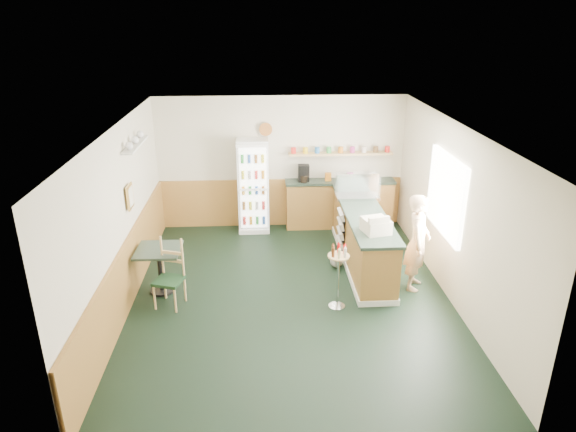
{
  "coord_description": "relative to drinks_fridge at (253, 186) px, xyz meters",
  "views": [
    {
      "loc": [
        -0.43,
        -7.11,
        4.2
      ],
      "look_at": [
        0.01,
        0.6,
        1.13
      ],
      "focal_mm": 32.0,
      "sensor_mm": 36.0,
      "label": 1
    }
  ],
  "objects": [
    {
      "name": "newspaper_rack",
      "position": [
        1.56,
        -1.46,
        -0.37
      ],
      "size": [
        0.09,
        0.44,
        0.7
      ],
      "color": "black",
      "rests_on": "ground"
    },
    {
      "name": "display_case",
      "position": [
        1.92,
        -1.0,
        0.29
      ],
      "size": [
        0.78,
        0.41,
        0.44
      ],
      "color": "silver",
      "rests_on": "service_counter"
    },
    {
      "name": "cafe_chair",
      "position": [
        -1.27,
        -2.83,
        -0.39
      ],
      "size": [
        0.5,
        0.5,
        1.06
      ],
      "rotation": [
        0.0,
        0.0,
        -0.31
      ],
      "color": "black",
      "rests_on": "ground"
    },
    {
      "name": "ground",
      "position": [
        0.57,
        -2.74,
        -0.94
      ],
      "size": [
        6.0,
        6.0,
        0.0
      ],
      "primitive_type": "plane",
      "color": "black",
      "rests_on": "ground"
    },
    {
      "name": "cash_register",
      "position": [
        1.92,
        -2.59,
        0.17
      ],
      "size": [
        0.46,
        0.48,
        0.22
      ],
      "primitive_type": "cube",
      "rotation": [
        0.0,
        0.0,
        0.24
      ],
      "color": "beige",
      "rests_on": "service_counter"
    },
    {
      "name": "dog_doorstop",
      "position": [
        1.46,
        -1.82,
        -0.81
      ],
      "size": [
        0.23,
        0.3,
        0.28
      ],
      "rotation": [
        0.0,
        0.0,
        -0.34
      ],
      "color": "gray",
      "rests_on": "ground"
    },
    {
      "name": "cafe_table",
      "position": [
        -1.48,
        -2.48,
        -0.41
      ],
      "size": [
        0.7,
        0.7,
        0.75
      ],
      "rotation": [
        0.0,
        0.0,
        -0.02
      ],
      "color": "black",
      "rests_on": "ground"
    },
    {
      "name": "room_envelope",
      "position": [
        0.34,
        -2.01,
        0.58
      ],
      "size": [
        5.04,
        6.02,
        2.72
      ],
      "color": "beige",
      "rests_on": "ground"
    },
    {
      "name": "drinks_fridge",
      "position": [
        0.0,
        0.0,
        0.0
      ],
      "size": [
        0.62,
        0.53,
        1.89
      ],
      "color": "white",
      "rests_on": "ground"
    },
    {
      "name": "back_counter",
      "position": [
        1.76,
        0.06,
        -0.4
      ],
      "size": [
        2.24,
        0.42,
        1.69
      ],
      "color": "#AA7637",
      "rests_on": "ground"
    },
    {
      "name": "condiment_stand",
      "position": [
        1.27,
        -3.11,
        -0.29
      ],
      "size": [
        0.33,
        0.33,
        1.02
      ],
      "rotation": [
        0.0,
        0.0,
        0.42
      ],
      "color": "silver",
      "rests_on": "ground"
    },
    {
      "name": "service_counter",
      "position": [
        1.92,
        -1.67,
        -0.48
      ],
      "size": [
        0.68,
        3.01,
        1.01
      ],
      "color": "#AA7637",
      "rests_on": "ground"
    },
    {
      "name": "shopkeeper",
      "position": [
        2.62,
        -2.56,
        -0.15
      ],
      "size": [
        0.56,
        0.64,
        1.6
      ],
      "primitive_type": "imported",
      "rotation": [
        0.0,
        0.0,
        1.18
      ],
      "color": "tan",
      "rests_on": "ground"
    }
  ]
}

